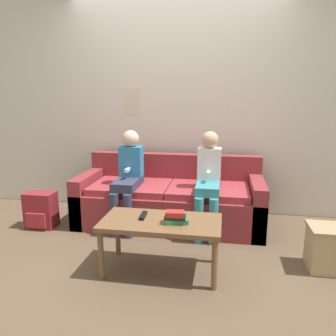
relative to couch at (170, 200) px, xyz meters
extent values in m
plane|color=brown|center=(0.00, -0.52, -0.26)|extent=(10.00, 10.00, 0.00)
cube|color=silver|center=(0.00, 0.50, 1.04)|extent=(8.00, 0.06, 2.60)
cube|color=beige|center=(-0.55, 0.47, 1.08)|extent=(0.20, 0.00, 0.32)
cube|color=maroon|center=(0.00, -0.03, -0.07)|extent=(2.00, 0.81, 0.38)
cube|color=maroon|center=(0.00, 0.30, 0.30)|extent=(2.00, 0.14, 0.35)
cube|color=maroon|center=(-0.93, -0.03, 0.01)|extent=(0.14, 0.81, 0.54)
cube|color=maroon|center=(0.93, -0.03, 0.01)|extent=(0.14, 0.81, 0.54)
cube|color=#A1343A|center=(-0.42, -0.07, 0.16)|extent=(0.84, 0.65, 0.07)
cube|color=#A1343A|center=(0.42, -0.07, 0.16)|extent=(0.84, 0.65, 0.07)
cube|color=brown|center=(0.10, -1.03, 0.15)|extent=(0.95, 0.49, 0.04)
cylinder|color=brown|center=(-0.34, -1.24, -0.06)|extent=(0.04, 0.04, 0.40)
cylinder|color=brown|center=(0.53, -1.24, -0.06)|extent=(0.04, 0.04, 0.40)
cylinder|color=brown|center=(-0.34, -0.83, -0.06)|extent=(0.04, 0.04, 0.40)
cylinder|color=brown|center=(0.53, -0.83, -0.06)|extent=(0.04, 0.04, 0.40)
cylinder|color=#33384C|center=(-0.49, -0.46, -0.03)|extent=(0.09, 0.09, 0.45)
cylinder|color=#33384C|center=(-0.35, -0.46, -0.03)|extent=(0.09, 0.09, 0.45)
cube|color=#33384C|center=(-0.42, -0.20, 0.24)|extent=(0.23, 0.50, 0.09)
cube|color=teal|center=(-0.42, -0.06, 0.44)|extent=(0.24, 0.16, 0.32)
sphere|color=beige|center=(-0.42, -0.06, 0.69)|extent=(0.18, 0.18, 0.18)
cube|color=white|center=(-0.42, -0.21, 0.38)|extent=(0.03, 0.12, 0.03)
cylinder|color=teal|center=(0.36, -0.46, -0.03)|extent=(0.09, 0.09, 0.45)
cylinder|color=teal|center=(0.50, -0.46, -0.03)|extent=(0.09, 0.09, 0.45)
cube|color=teal|center=(0.43, -0.20, 0.24)|extent=(0.23, 0.50, 0.09)
cube|color=white|center=(0.43, -0.06, 0.45)|extent=(0.24, 0.16, 0.33)
sphere|color=tan|center=(0.43, -0.06, 0.70)|extent=(0.18, 0.18, 0.18)
cube|color=white|center=(0.43, -0.21, 0.38)|extent=(0.03, 0.12, 0.03)
cube|color=black|center=(-0.06, -0.98, 0.18)|extent=(0.05, 0.17, 0.02)
cube|color=#2D8442|center=(0.22, -1.06, 0.19)|extent=(0.20, 0.15, 0.04)
cube|color=black|center=(0.22, -1.07, 0.22)|extent=(0.17, 0.12, 0.02)
cube|color=red|center=(0.22, -1.08, 0.25)|extent=(0.15, 0.10, 0.04)
cube|color=tan|center=(1.48, -0.78, -0.09)|extent=(0.40, 0.28, 0.34)
cube|color=tan|center=(1.48, -0.78, 0.09)|extent=(0.42, 0.30, 0.02)
cube|color=maroon|center=(-1.35, -0.36, -0.07)|extent=(0.31, 0.20, 0.39)
cube|color=#A52A30|center=(-1.35, -0.48, -0.14)|extent=(0.22, 0.03, 0.15)
camera|label=1|loc=(0.57, -3.43, 1.14)|focal=35.00mm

